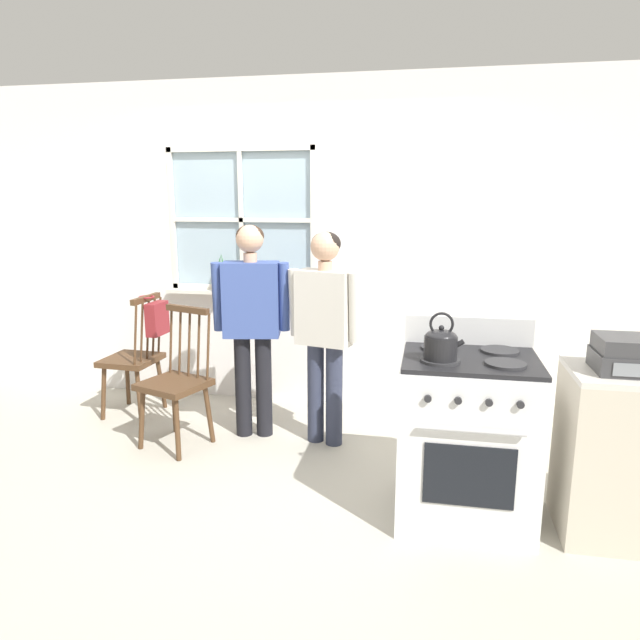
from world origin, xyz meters
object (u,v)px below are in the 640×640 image
at_px(chair_by_window, 134,360).
at_px(person_teen_center, 325,319).
at_px(stereo, 631,355).
at_px(person_elderly_left, 252,312).
at_px(potted_plant, 221,280).
at_px(chair_near_wall, 176,384).
at_px(kettle, 441,343).
at_px(side_counter, 618,454).
at_px(handbag, 157,318).
at_px(stove, 466,436).

xyz_separation_m(chair_by_window, person_teen_center, (1.63, -0.25, 0.46)).
bearing_deg(person_teen_center, stereo, -12.27).
height_order(person_elderly_left, potted_plant, person_elderly_left).
distance_m(person_elderly_left, person_teen_center, 0.55).
height_order(chair_near_wall, kettle, kettle).
bearing_deg(stereo, person_elderly_left, 158.37).
height_order(person_elderly_left, stereo, person_elderly_left).
xyz_separation_m(person_elderly_left, side_counter, (2.25, -0.87, -0.50)).
relative_size(chair_near_wall, side_counter, 1.11).
xyz_separation_m(kettle, stereo, (0.93, 0.08, -0.04)).
bearing_deg(chair_near_wall, person_teen_center, 32.55).
relative_size(chair_near_wall, handbag, 3.25).
bearing_deg(handbag, chair_by_window, 176.66).
xyz_separation_m(stove, kettle, (-0.16, -0.13, 0.55)).
xyz_separation_m(person_teen_center, handbag, (-1.40, 0.24, -0.10)).
relative_size(kettle, potted_plant, 0.77).
xyz_separation_m(stove, side_counter, (0.77, -0.03, -0.02)).
bearing_deg(stove, person_teen_center, 139.38).
height_order(person_teen_center, side_counter, person_teen_center).
relative_size(chair_near_wall, stereo, 2.93).
relative_size(person_teen_center, side_counter, 1.70).
height_order(stove, potted_plant, potted_plant).
bearing_deg(kettle, stereo, 4.89).
bearing_deg(chair_near_wall, person_elderly_left, 49.06).
relative_size(potted_plant, handbag, 1.04).
distance_m(person_teen_center, stereo, 1.91).
bearing_deg(chair_by_window, person_teen_center, 84.50).
height_order(chair_near_wall, stove, stove).
xyz_separation_m(chair_by_window, handbag, (0.23, -0.01, 0.36)).
bearing_deg(kettle, side_counter, 6.16).
xyz_separation_m(potted_plant, stereo, (2.75, -1.61, -0.08)).
bearing_deg(person_elderly_left, kettle, -47.04).
relative_size(person_teen_center, stereo, 4.49).
xyz_separation_m(chair_by_window, person_elderly_left, (1.08, -0.22, 0.49)).
relative_size(chair_by_window, stove, 0.92).
height_order(chair_near_wall, stereo, stereo).
height_order(handbag, stereo, stereo).
height_order(stove, stereo, stove).
bearing_deg(handbag, stove, -24.12).
relative_size(person_elderly_left, potted_plant, 4.89).
height_order(stove, handbag, stove).
bearing_deg(person_teen_center, handbag, -175.33).
height_order(stove, kettle, kettle).
xyz_separation_m(person_elderly_left, handbag, (-0.85, 0.20, -0.12)).
bearing_deg(stereo, chair_near_wall, 167.26).
bearing_deg(chair_near_wall, stove, 3.42).
xyz_separation_m(stove, handbag, (-2.34, 1.05, 0.35)).
distance_m(person_elderly_left, stereo, 2.42).
xyz_separation_m(person_elderly_left, potted_plant, (-0.50, 0.72, 0.12)).
height_order(chair_by_window, side_counter, chair_by_window).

